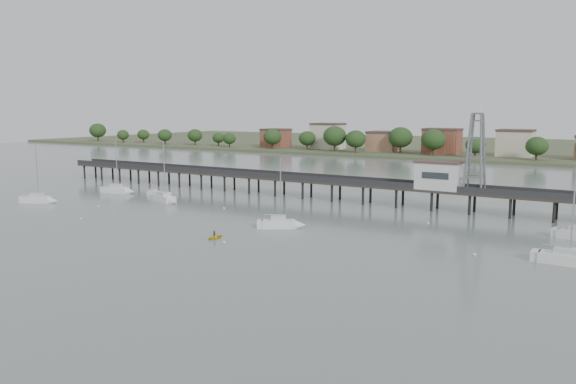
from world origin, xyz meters
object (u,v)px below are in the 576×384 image
lattice_tower (476,153)px  sailboat_b (167,199)px  white_tender (155,193)px  yellow_dinghy (214,238)px  pier (321,181)px  sailboat_c (285,224)px  sailboat_f (121,190)px  sailboat_a (42,200)px

lattice_tower → sailboat_b: 60.87m
white_tender → yellow_dinghy: 46.02m
sailboat_b → pier: bearing=56.8°
white_tender → sailboat_c: bearing=-21.1°
sailboat_f → yellow_dinghy: size_ratio=4.75×
sailboat_f → yellow_dinghy: (46.90, -24.61, -0.64)m
yellow_dinghy → white_tender: bearing=150.0°
sailboat_c → white_tender: size_ratio=2.98×
sailboat_f → white_tender: 9.32m
white_tender → yellow_dinghy: white_tender is taller
lattice_tower → sailboat_c: 38.31m
pier → sailboat_b: bearing=-141.0°
pier → lattice_tower: bearing=0.0°
yellow_dinghy → sailboat_a: bearing=177.2°
pier → sailboat_f: bearing=-159.6°
sailboat_f → white_tender: size_ratio=3.20×
sailboat_f → white_tender: bearing=-3.0°
lattice_tower → sailboat_f: (-74.68, -16.05, -10.46)m
pier → sailboat_b: (-24.95, -20.22, -3.15)m
sailboat_b → sailboat_a: bearing=-129.8°
lattice_tower → sailboat_a: lattice_tower is taller
sailboat_a → sailboat_f: 18.14m
sailboat_b → yellow_dinghy: bearing=-17.7°
lattice_tower → sailboat_c: size_ratio=1.30×
pier → sailboat_a: sailboat_a is taller
sailboat_a → sailboat_b: size_ratio=0.92×
pier → yellow_dinghy: (3.73, -40.66, -3.79)m
sailboat_a → white_tender: (12.45, 19.54, -0.18)m
sailboat_a → pier: bearing=12.5°
pier → lattice_tower: 32.34m
lattice_tower → sailboat_f: 77.09m
pier → lattice_tower: size_ratio=9.68×
sailboat_b → white_tender: bearing=164.9°
sailboat_b → sailboat_f: (-18.23, 4.17, 0.00)m
sailboat_a → sailboat_f: sailboat_f is taller
sailboat_b → sailboat_f: bearing=-175.1°
lattice_tower → sailboat_a: bearing=-156.5°
pier → sailboat_c: sailboat_c is taller
white_tender → sailboat_b: bearing=-35.1°
sailboat_c → white_tender: 45.25m
sailboat_f → white_tender: sailboat_f is taller
lattice_tower → sailboat_b: bearing=-160.3°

